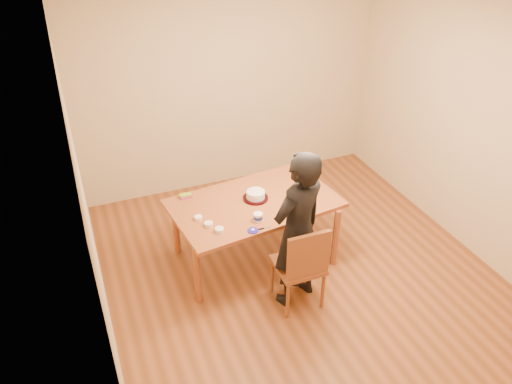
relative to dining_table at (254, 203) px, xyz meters
name	(u,v)px	position (x,y,z in m)	size (l,w,h in m)	color
room_shell	(294,152)	(0.36, -0.17, 0.62)	(4.00, 4.50, 2.70)	brown
dining_table	(254,203)	(0.00, 0.00, 0.00)	(1.72, 1.02, 0.04)	brown
dining_chair	(298,265)	(0.15, -0.78, -0.28)	(0.44, 0.44, 0.04)	brown
cake_plate	(256,198)	(0.03, 0.04, 0.03)	(0.27, 0.27, 0.02)	#B60C31
cake	(256,195)	(0.03, 0.04, 0.07)	(0.20, 0.20, 0.06)	white
frosting_dome	(256,191)	(0.03, 0.04, 0.12)	(0.19, 0.19, 0.03)	white
frosting_tub	(258,217)	(-0.09, -0.33, 0.06)	(0.09, 0.09, 0.08)	white
frosting_lid	(253,231)	(-0.20, -0.47, 0.03)	(0.11, 0.11, 0.01)	#221799
frosting_dollop	(253,229)	(-0.20, -0.47, 0.04)	(0.04, 0.04, 0.02)	white
ramekin_green	(219,230)	(-0.51, -0.37, 0.04)	(0.09, 0.09, 0.04)	white
ramekin_yellow	(198,218)	(-0.64, -0.09, 0.04)	(0.08, 0.08, 0.04)	white
ramekin_multi	(209,224)	(-0.57, -0.24, 0.04)	(0.08, 0.08, 0.04)	white
candy_box_pink	(186,196)	(-0.64, 0.35, 0.03)	(0.13, 0.06, 0.02)	#C52E63
candy_box_green	(185,195)	(-0.65, 0.35, 0.05)	(0.12, 0.06, 0.02)	green
spatula	(256,230)	(-0.17, -0.48, 0.03)	(0.17, 0.02, 0.01)	black
person	(298,231)	(0.15, -0.73, 0.10)	(0.61, 0.40, 1.66)	black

